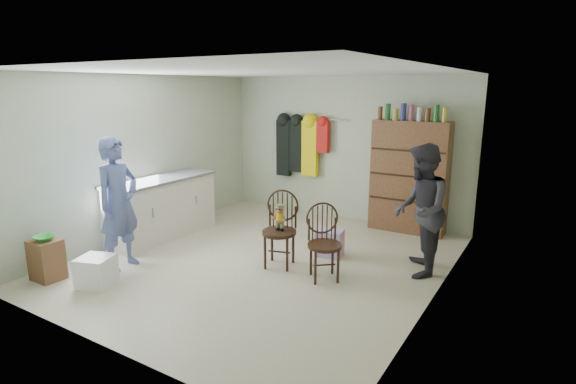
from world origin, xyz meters
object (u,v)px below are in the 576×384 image
Objects in this scene: chair_far at (324,239)px; dresser at (409,176)px; chair_front at (280,224)px; counter at (162,207)px.

dresser is at bearing 43.15° from chair_far.
chair_front is 0.68m from chair_far.
dresser reaches higher than counter.
chair_front is 2.54m from dresser.
chair_far is at bearing -1.70° from counter.
chair_far is (0.67, -0.07, -0.06)m from chair_front.
chair_front is 1.07× the size of chair_far.
counter is 0.90× the size of dresser.
chair_far is at bearing -22.47° from chair_front.
chair_far is 2.44m from dresser.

